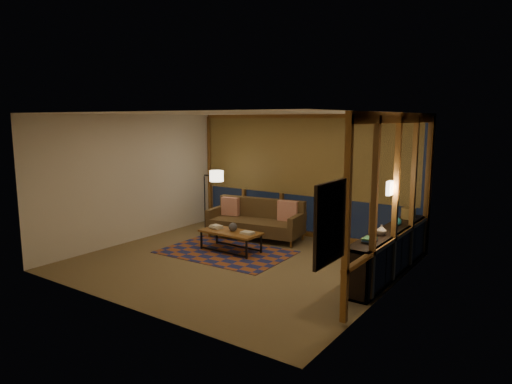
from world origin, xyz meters
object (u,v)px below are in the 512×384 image
Objects in this scene: coffee_table at (231,241)px; floor_lamp at (205,201)px; sofa at (255,220)px; bookshelf at (390,251)px.

floor_lamp is at bearing 148.14° from coffee_table.
coffee_table is 0.85× the size of floor_lamp.
coffee_table is at bearing -39.74° from floor_lamp.
coffee_table is at bearing -90.26° from sofa.
floor_lamp reaches higher than sofa.
floor_lamp is 0.47× the size of bookshelf.
coffee_table is 0.40× the size of bookshelf.
bookshelf is (3.01, 0.52, 0.18)m from coffee_table.
sofa is at bearing 99.36° from coffee_table.
coffee_table is (0.16, -1.08, -0.21)m from sofa.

